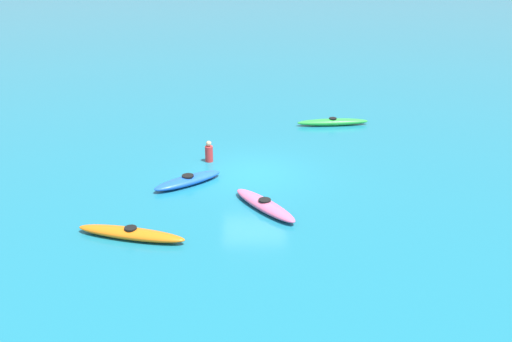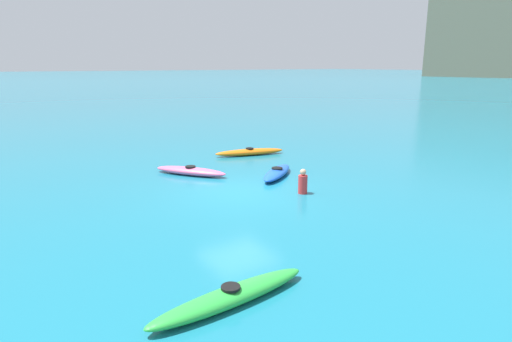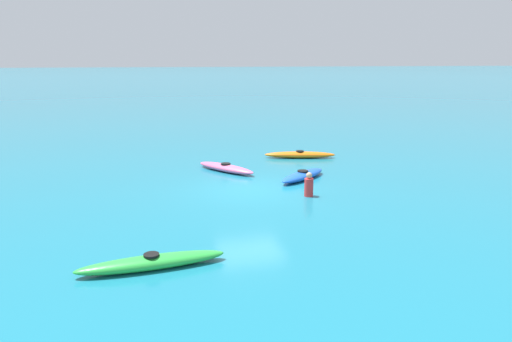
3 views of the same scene
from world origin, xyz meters
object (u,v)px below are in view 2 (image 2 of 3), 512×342
at_px(kayak_green, 231,296).
at_px(person_near_shore, 303,183).
at_px(kayak_blue, 277,173).
at_px(kayak_orange, 250,152).
at_px(kayak_pink, 191,171).

height_order(kayak_green, person_near_shore, person_near_shore).
xyz_separation_m(kayak_blue, person_near_shore, (2.37, -0.67, 0.22)).
relative_size(kayak_orange, kayak_blue, 1.32).
xyz_separation_m(kayak_pink, kayak_blue, (2.20, 2.76, 0.00)).
relative_size(kayak_orange, kayak_green, 1.01).
xyz_separation_m(kayak_orange, kayak_pink, (1.93, -4.16, 0.00)).
bearing_deg(kayak_pink, kayak_green, -21.53).
height_order(kayak_blue, person_near_shore, person_near_shore).
relative_size(kayak_orange, person_near_shore, 4.02).
distance_m(kayak_green, kayak_blue, 9.60).
bearing_deg(kayak_orange, kayak_green, -34.86).
relative_size(kayak_orange, kayak_pink, 1.18).
bearing_deg(kayak_green, kayak_orange, 145.14).
height_order(kayak_orange, person_near_shore, person_near_shore).
bearing_deg(kayak_green, kayak_blue, 137.90).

